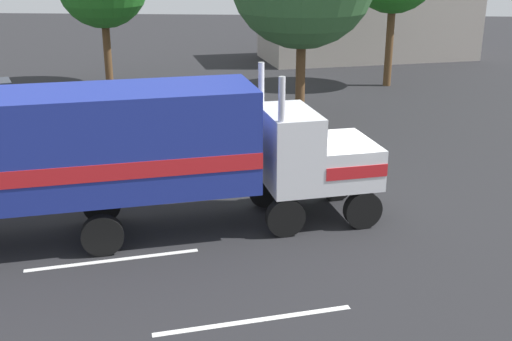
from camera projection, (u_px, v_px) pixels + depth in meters
ground_plane at (325, 213)px, 19.21m from camera, size 120.00×120.00×0.00m
lane_stripe_near at (113, 260)px, 16.27m from camera, size 4.21×1.60×0.01m
lane_stripe_mid at (254, 321)px, 13.63m from camera, size 4.22×1.54×0.01m
semi_truck at (100, 150)px, 16.80m from camera, size 14.24×6.71×4.50m
person_bystander at (103, 172)px, 20.00m from camera, size 0.40×0.48×1.63m
building_backdrop at (369, 15)px, 45.12m from camera, size 16.16×10.34×5.72m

